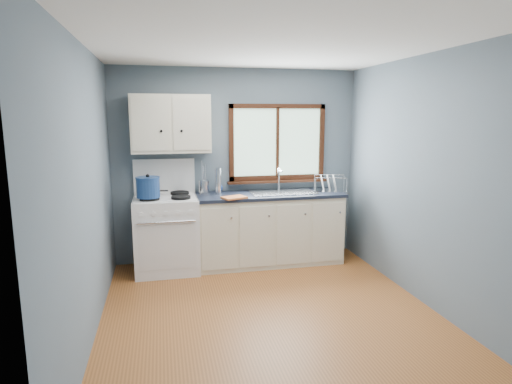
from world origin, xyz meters
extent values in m
cube|color=#9D5A29|center=(0.00, 0.00, -0.01)|extent=(3.20, 3.60, 0.02)
cube|color=white|center=(0.00, 0.00, 2.51)|extent=(3.20, 3.60, 0.02)
cube|color=slate|center=(0.00, 1.81, 1.25)|extent=(3.20, 0.02, 2.50)
cube|color=slate|center=(0.00, -1.81, 1.25)|extent=(3.20, 0.02, 2.50)
cube|color=slate|center=(-1.61, 0.00, 1.25)|extent=(0.02, 3.60, 2.50)
cube|color=slate|center=(1.61, 0.00, 1.25)|extent=(0.02, 3.60, 2.50)
cube|color=white|center=(-0.95, 1.47, 0.46)|extent=(0.76, 0.65, 0.92)
cube|color=white|center=(-0.95, 1.77, 1.14)|extent=(0.76, 0.05, 0.44)
cube|color=silver|center=(-0.95, 1.47, 0.93)|extent=(0.72, 0.59, 0.01)
cylinder|color=black|center=(-1.13, 1.32, 0.95)|extent=(0.23, 0.23, 0.03)
cylinder|color=black|center=(-0.77, 1.32, 0.95)|extent=(0.23, 0.23, 0.03)
cylinder|color=black|center=(-1.13, 1.61, 0.95)|extent=(0.23, 0.23, 0.03)
cylinder|color=black|center=(-0.77, 1.61, 0.95)|extent=(0.23, 0.23, 0.03)
cylinder|color=silver|center=(-0.95, 1.12, 0.70)|extent=(0.66, 0.02, 0.02)
cube|color=silver|center=(-0.95, 1.14, 0.40)|extent=(0.66, 0.01, 0.55)
cube|color=beige|center=(0.36, 1.49, 0.44)|extent=(1.85, 0.60, 0.88)
cube|color=black|center=(0.36, 1.51, 0.04)|extent=(1.85, 0.54, 0.08)
cube|color=black|center=(0.36, 1.49, 0.90)|extent=(1.89, 0.64, 0.04)
cube|color=silver|center=(0.54, 1.49, 0.92)|extent=(0.84, 0.46, 0.01)
cube|color=silver|center=(0.34, 1.49, 0.85)|extent=(0.36, 0.40, 0.14)
cube|color=silver|center=(0.74, 1.49, 0.85)|extent=(0.36, 0.40, 0.14)
cylinder|color=silver|center=(0.54, 1.69, 1.06)|extent=(0.02, 0.02, 0.28)
cylinder|color=silver|center=(0.54, 1.62, 1.19)|extent=(0.02, 0.16, 0.02)
sphere|color=silver|center=(0.54, 1.69, 1.20)|extent=(0.04, 0.04, 0.04)
cube|color=#9EC6A8|center=(0.54, 1.79, 1.55)|extent=(1.22, 0.01, 0.92)
cube|color=#34180B|center=(0.54, 1.77, 2.02)|extent=(1.30, 0.05, 0.06)
cube|color=#34180B|center=(0.54, 1.77, 1.08)|extent=(1.30, 0.05, 0.06)
cube|color=#34180B|center=(-0.08, 1.77, 1.55)|extent=(0.06, 0.05, 1.00)
cube|color=#34180B|center=(1.16, 1.77, 1.55)|extent=(0.06, 0.05, 1.00)
cube|color=#34180B|center=(0.54, 1.77, 1.55)|extent=(0.03, 0.05, 0.92)
cube|color=#34180B|center=(0.54, 1.74, 1.03)|extent=(1.36, 0.10, 0.03)
cube|color=beige|center=(-0.85, 1.63, 1.80)|extent=(0.95, 0.32, 0.70)
cube|color=beige|center=(-1.09, 1.46, 1.80)|extent=(0.44, 0.01, 0.62)
cube|color=beige|center=(-0.61, 1.46, 1.80)|extent=(0.44, 0.01, 0.62)
sphere|color=black|center=(-0.97, 1.45, 1.72)|extent=(0.03, 0.03, 0.03)
sphere|color=black|center=(-0.73, 1.45, 1.72)|extent=(0.03, 0.03, 0.03)
cylinder|color=black|center=(-1.14, 1.62, 0.98)|extent=(0.25, 0.25, 0.04)
cube|color=black|center=(-0.97, 1.61, 0.98)|extent=(0.13, 0.04, 0.01)
cylinder|color=navy|center=(-1.14, 1.32, 1.07)|extent=(0.29, 0.29, 0.23)
cylinder|color=navy|center=(-1.14, 1.32, 1.19)|extent=(0.30, 0.30, 0.02)
sphere|color=black|center=(-1.14, 1.32, 1.21)|extent=(0.04, 0.04, 0.04)
cylinder|color=silver|center=(-0.46, 1.66, 1.00)|extent=(0.16, 0.16, 0.17)
cylinder|color=silver|center=(-0.44, 1.67, 1.17)|extent=(0.01, 0.01, 0.24)
cylinder|color=silver|center=(-0.48, 1.69, 1.20)|extent=(0.01, 0.01, 0.29)
cylinder|color=silver|center=(-0.47, 1.64, 1.16)|extent=(0.01, 0.01, 0.22)
cylinder|color=silver|center=(-0.29, 1.57, 1.08)|extent=(0.09, 0.09, 0.33)
imported|color=blue|center=(-0.26, 1.73, 1.04)|extent=(0.11, 0.11, 0.24)
cube|color=#CE6C35|center=(-0.14, 1.25, 0.93)|extent=(0.32, 0.28, 0.02)
cube|color=silver|center=(1.17, 1.46, 0.93)|extent=(0.49, 0.42, 0.01)
cylinder|color=silver|center=(0.94, 1.38, 1.02)|extent=(0.01, 0.01, 0.20)
cylinder|color=silver|center=(1.31, 1.26, 1.02)|extent=(0.01, 0.01, 0.20)
cylinder|color=silver|center=(1.03, 1.66, 1.02)|extent=(0.01, 0.01, 0.20)
cylinder|color=silver|center=(1.40, 1.54, 1.02)|extent=(0.01, 0.01, 0.20)
cylinder|color=silver|center=(1.13, 1.32, 1.12)|extent=(0.38, 0.13, 0.01)
cylinder|color=silver|center=(1.21, 1.60, 1.12)|extent=(0.38, 0.13, 0.01)
cylinder|color=white|center=(1.08, 1.49, 1.03)|extent=(0.12, 0.22, 0.21)
cylinder|color=white|center=(1.15, 1.47, 1.03)|extent=(0.12, 0.22, 0.21)
cylinder|color=white|center=(1.23, 1.44, 1.03)|extent=(0.12, 0.22, 0.21)
camera|label=1|loc=(-0.98, -3.73, 1.90)|focal=30.00mm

